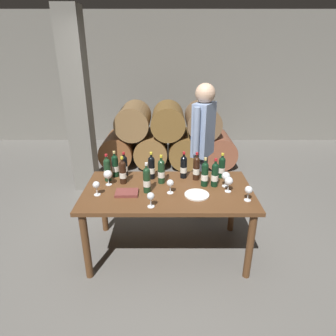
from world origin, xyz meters
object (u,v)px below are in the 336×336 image
wine_bottle_11 (184,167)px  sommelier_presenting (203,140)px  wine_bottle_9 (161,171)px  tasting_notebook (127,193)px  wine_bottle_3 (222,167)px  wine_glass_1 (151,197)px  wine_bottle_4 (147,180)px  wine_bottle_7 (205,174)px  wine_bottle_5 (196,168)px  wine_bottle_6 (215,174)px  dining_table (168,197)px  wine_glass_0 (226,176)px  wine_bottle_8 (107,169)px  wine_glass_4 (108,175)px  wine_glass_6 (249,190)px  wine_bottle_0 (151,167)px  wine_bottle_10 (123,172)px  wine_bottle_2 (115,166)px  wine_glass_3 (96,185)px  wine_glass_2 (170,184)px  wine_bottle_1 (124,166)px  wine_glass_5 (229,181)px  serving_plate (197,195)px

wine_bottle_11 → sommelier_presenting: bearing=61.2°
wine_bottle_9 → tasting_notebook: bearing=-142.5°
wine_bottle_9 → sommelier_presenting: (0.49, 0.59, 0.15)m
wine_bottle_3 → wine_glass_1: bearing=-139.5°
wine_bottle_4 → wine_bottle_7: wine_bottle_4 is taller
wine_bottle_5 → wine_bottle_6: 0.24m
dining_table → wine_glass_0: wine_glass_0 is taller
wine_glass_0 → sommelier_presenting: size_ratio=0.09×
wine_bottle_5 → wine_bottle_8: bearing=-178.2°
wine_glass_4 → wine_glass_6: (1.37, -0.33, -0.01)m
dining_table → wine_bottle_0: wine_bottle_0 is taller
tasting_notebook → wine_bottle_5: bearing=23.9°
wine_bottle_4 → wine_bottle_9: (0.14, 0.21, -0.00)m
wine_bottle_10 → wine_glass_0: wine_bottle_10 is taller
wine_bottle_10 → tasting_notebook: wine_bottle_10 is taller
dining_table → wine_bottle_2: bearing=151.0°
wine_bottle_3 → wine_bottle_9: 0.67m
wine_bottle_5 → wine_bottle_11: bearing=160.7°
wine_glass_4 → sommelier_presenting: sommelier_presenting is taller
wine_bottle_2 → wine_glass_6: 1.43m
wine_bottle_9 → wine_bottle_10: (-0.40, -0.01, -0.01)m
wine_bottle_9 → wine_glass_0: 0.67m
wine_bottle_0 → wine_glass_0: 0.79m
wine_bottle_7 → wine_bottle_11: (-0.21, 0.20, -0.00)m
wine_bottle_2 → wine_bottle_3: (1.17, -0.03, -0.00)m
wine_glass_4 → wine_bottle_11: bearing=12.9°
wine_glass_3 → sommelier_presenting: (1.11, 0.87, 0.18)m
wine_bottle_0 → wine_glass_2: bearing=-59.7°
wine_glass_2 → tasting_notebook: bearing=-176.9°
wine_bottle_2 → wine_bottle_6: bearing=-12.9°
wine_bottle_1 → wine_bottle_2: wine_bottle_2 is taller
wine_glass_5 → wine_bottle_9: bearing=163.2°
wine_bottle_2 → sommelier_presenting: 1.10m
sommelier_presenting → wine_bottle_10: bearing=-146.1°
wine_bottle_1 → wine_bottle_4: 0.48m
wine_glass_4 → wine_glass_5: wine_glass_4 is taller
wine_glass_6 → wine_glass_5: bearing=129.8°
wine_bottle_4 → sommelier_presenting: 1.03m
wine_bottle_7 → wine_glass_0: (0.21, -0.02, -0.02)m
wine_bottle_9 → tasting_notebook: wine_bottle_9 is taller
wine_bottle_10 → wine_bottle_9: bearing=1.0°
serving_plate → wine_bottle_9: bearing=141.1°
wine_bottle_5 → wine_bottle_4: bearing=-150.2°
wine_bottle_4 → wine_glass_4: 0.44m
wine_bottle_11 → wine_glass_5: (0.43, -0.33, -0.02)m
wine_bottle_10 → wine_bottle_8: bearing=160.6°
wine_bottle_9 → wine_bottle_11: size_ratio=1.04×
wine_bottle_3 → wine_glass_6: (0.16, -0.52, -0.02)m
wine_glass_1 → wine_glass_6: size_ratio=0.97×
wine_bottle_1 → wine_glass_0: wine_bottle_1 is taller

